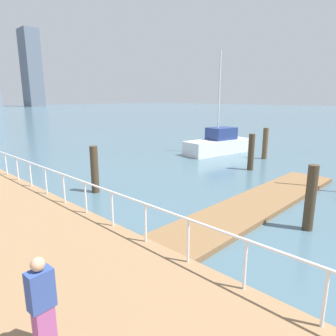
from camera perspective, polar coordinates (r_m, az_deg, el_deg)
name	(u,v)px	position (r m, az deg, el deg)	size (l,w,h in m)	color
ground_plane	(73,173)	(17.56, -17.33, -0.98)	(300.00, 300.00, 0.00)	#476675
floating_dock	(256,204)	(12.26, 16.25, -6.54)	(11.58, 2.00, 0.18)	olive
boardwalk_railing	(215,239)	(6.59, 8.82, -13.06)	(0.06, 27.78, 1.08)	white
dock_piling_0	(310,198)	(10.47, 25.20, -5.13)	(0.32, 0.32, 2.11)	#473826
dock_piling_1	(251,152)	(18.01, 15.35, 2.90)	(0.35, 0.35, 2.09)	#473826
dock_piling_3	(265,143)	(21.59, 17.78, 4.42)	(0.36, 0.36, 2.11)	brown
dock_piling_4	(95,170)	(13.60, -13.63, -0.28)	(0.34, 0.34, 2.07)	#473826
moored_boat_0	(218,144)	(22.95, 9.39, 4.56)	(5.50, 2.68, 7.29)	white
pedestrian_0	(42,305)	(5.13, -22.57, -22.70)	(0.37, 0.24, 1.55)	#994C8C
skyline_tower_6	(31,68)	(150.32, -24.30, 16.68)	(6.26, 9.34, 32.22)	slate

